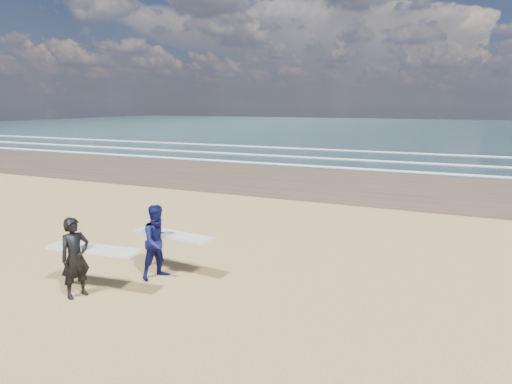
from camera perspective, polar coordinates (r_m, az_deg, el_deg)
The scene contains 2 objects.
surfer_near at distance 10.90m, azimuth -21.40°, elevation -7.51°, with size 2.25×1.12×1.81m.
surfer_far at distance 11.47m, azimuth -11.98°, elevation -6.03°, with size 2.25×1.29×1.84m.
Camera 1 is at (7.68, -6.67, 4.25)m, focal length 32.00 mm.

